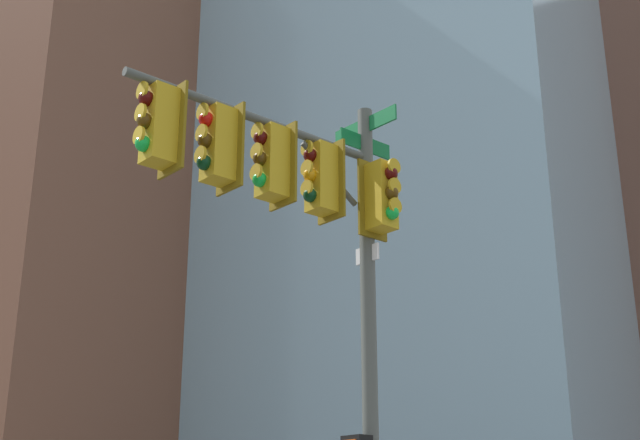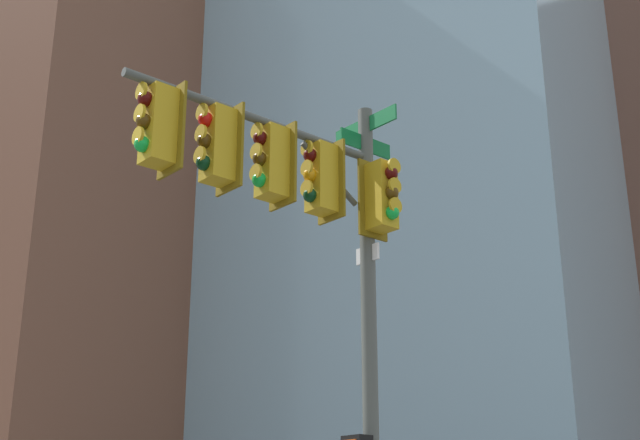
% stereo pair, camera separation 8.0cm
% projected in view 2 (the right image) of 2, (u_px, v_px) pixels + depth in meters
% --- Properties ---
extents(signal_pole_assembly, '(2.13, 4.24, 7.49)m').
position_uv_depth(signal_pole_assembly, '(304.00, 221.00, 11.88)').
color(signal_pole_assembly, '#4C514C').
rests_on(signal_pole_assembly, ground_plane).
extents(building_brick_midblock, '(16.65, 19.35, 37.04)m').
position_uv_depth(building_brick_midblock, '(58.00, 220.00, 51.48)').
color(building_brick_midblock, brown).
rests_on(building_brick_midblock, ground_plane).
extents(building_glass_tower, '(29.26, 23.87, 62.77)m').
position_uv_depth(building_glass_tower, '(366.00, 73.00, 61.34)').
color(building_glass_tower, '#8CB2C6').
rests_on(building_glass_tower, ground_plane).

